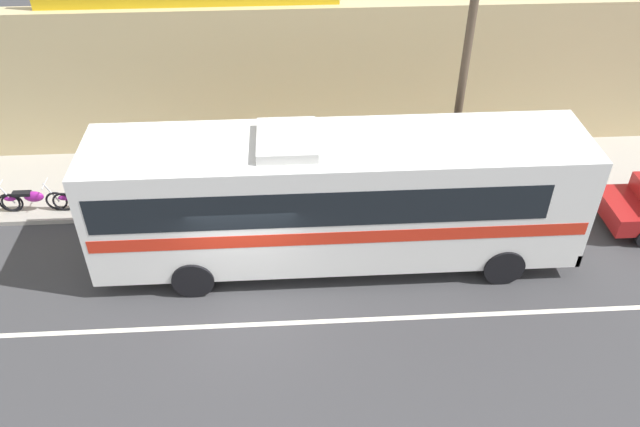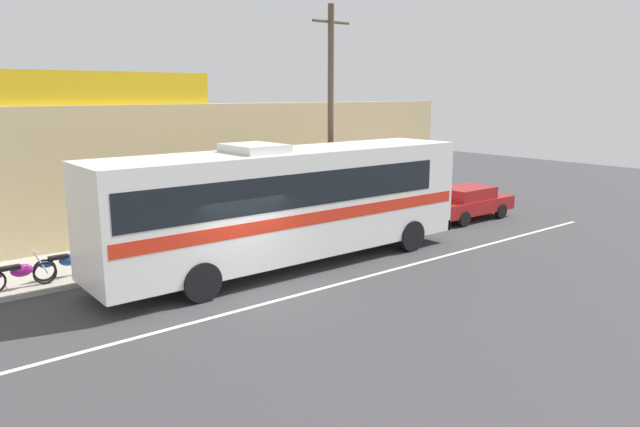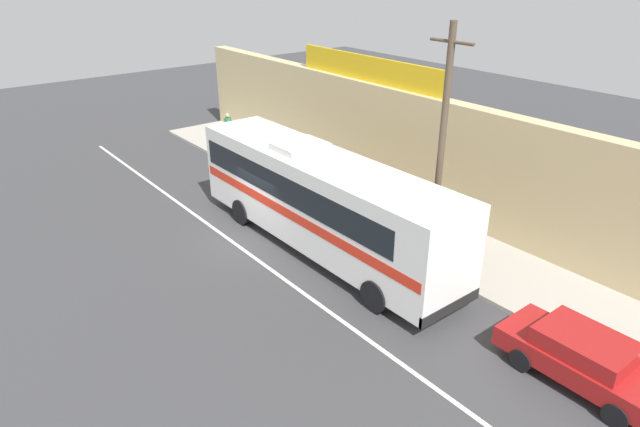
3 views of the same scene
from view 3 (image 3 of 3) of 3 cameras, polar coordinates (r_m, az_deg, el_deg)
The scene contains 14 objects.
ground_plane at distance 21.55m, azimuth -6.94°, elevation -2.47°, with size 70.00×70.00×0.00m, color #3A3A3D.
sidewalk_slab at distance 24.32m, azimuth 3.46°, elevation 1.20°, with size 30.00×3.60×0.14m, color #A8A399.
storefront_facade at distance 24.90m, azimuth 7.32°, elevation 7.35°, with size 30.00×0.70×4.80m, color tan.
storefront_billboard at distance 25.32m, azimuth 4.98°, elevation 14.65°, with size 8.89×0.12×1.10m, color gold.
road_center_stripe at distance 21.20m, azimuth -8.77°, elevation -3.08°, with size 30.00×0.14×0.01m, color silver.
intercity_bus at distance 19.79m, azimuth -0.03°, elevation 1.76°, with size 12.13×2.68×3.78m.
parked_car at distance 15.81m, azimuth 25.63°, elevation -13.27°, with size 4.27×1.84×1.37m.
utility_pole at distance 18.10m, azimuth 12.39°, elevation 6.49°, with size 1.60×0.22×8.06m.
motorcycle_black at distance 28.14m, azimuth -7.09°, elevation 5.52°, with size 1.95×0.56×0.94m.
motorcycle_red at distance 29.12m, azimuth -8.39°, elevation 6.12°, with size 1.89×0.56×0.94m.
motorcycle_blue at distance 26.91m, azimuth -5.49°, elevation 4.68°, with size 1.86×0.56×0.94m.
motorcycle_green at distance 26.06m, azimuth -3.44°, elevation 4.05°, with size 1.83×0.56×0.94m.
pedestrian_far_right at distance 23.72m, azimuth 4.09°, elevation 3.41°, with size 0.30×0.48×1.75m.
pedestrian_far_left at distance 32.03m, azimuth -9.46°, elevation 8.91°, with size 0.30×0.48×1.74m.
Camera 3 is at (16.45, -9.77, 9.91)m, focal length 31.05 mm.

